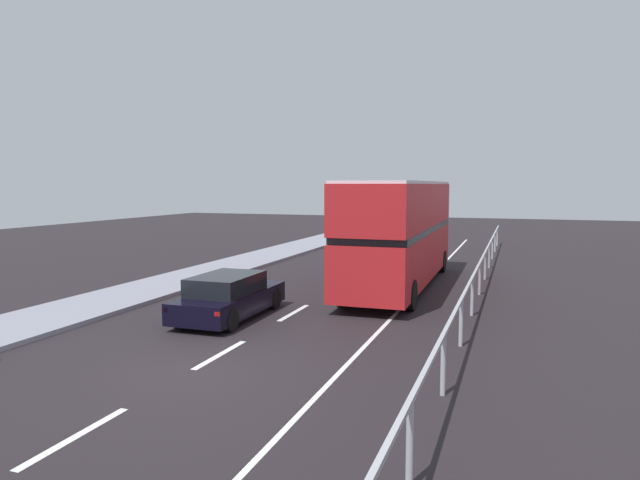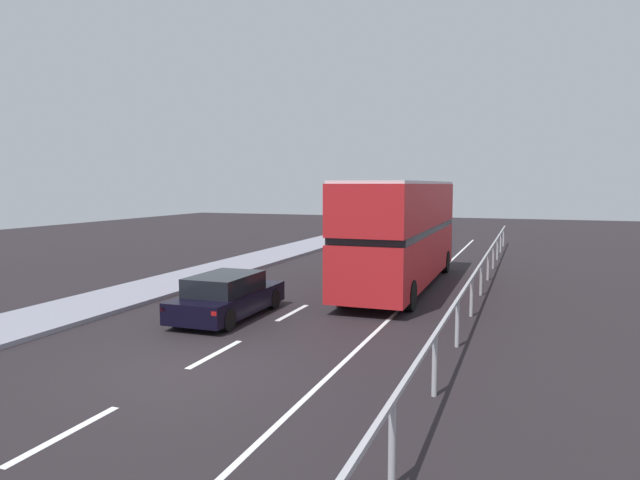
{
  "view_description": "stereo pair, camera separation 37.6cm",
  "coord_description": "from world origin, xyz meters",
  "views": [
    {
      "loc": [
        6.57,
        -10.42,
        4.01
      ],
      "look_at": [
        0.13,
        7.93,
        2.11
      ],
      "focal_mm": 31.79,
      "sensor_mm": 36.0,
      "label": 1
    },
    {
      "loc": [
        6.92,
        -10.29,
        4.01
      ],
      "look_at": [
        0.13,
        7.93,
        2.11
      ],
      "focal_mm": 31.79,
      "sensor_mm": 36.0,
      "label": 2
    }
  ],
  "objects": [
    {
      "name": "double_decker_bus_red",
      "position": [
        2.23,
        11.45,
        2.22
      ],
      "size": [
        2.65,
        11.49,
        4.14
      ],
      "rotation": [
        0.0,
        0.0,
        0.01
      ],
      "color": "red",
      "rests_on": "ground"
    },
    {
      "name": "bridge_side_railing",
      "position": [
        5.31,
        9.0,
        0.98
      ],
      "size": [
        0.1,
        42.0,
        1.23
      ],
      "color": "#AAAAB0",
      "rests_on": "ground"
    },
    {
      "name": "lane_paint_markings",
      "position": [
        1.81,
        8.65,
        0.0
      ],
      "size": [
        3.2,
        46.0,
        0.01
      ],
      "color": "silver",
      "rests_on": "ground"
    },
    {
      "name": "hatchback_car_near",
      "position": [
        -1.6,
        4.53,
        0.65
      ],
      "size": [
        1.86,
        4.46,
        1.34
      ],
      "rotation": [
        0.0,
        0.0,
        0.01
      ],
      "color": "black",
      "rests_on": "ground"
    },
    {
      "name": "sedan_car_ahead",
      "position": [
        -1.77,
        23.95,
        0.69
      ],
      "size": [
        1.87,
        4.07,
        1.44
      ],
      "rotation": [
        0.0,
        0.0,
        0.02
      ],
      "color": "maroon",
      "rests_on": "ground"
    },
    {
      "name": "ground_plane",
      "position": [
        0.0,
        0.0,
        -0.05
      ],
      "size": [
        74.99,
        120.0,
        0.1
      ],
      "primitive_type": "cube",
      "color": "black"
    }
  ]
}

